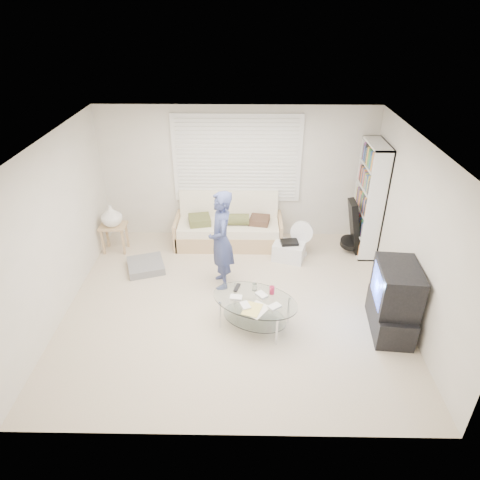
{
  "coord_description": "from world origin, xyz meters",
  "views": [
    {
      "loc": [
        0.18,
        -5.19,
        4.11
      ],
      "look_at": [
        0.09,
        0.3,
        0.96
      ],
      "focal_mm": 32.0,
      "sensor_mm": 36.0,
      "label": 1
    }
  ],
  "objects_px": {
    "coffee_table": "(255,305)",
    "futon_sofa": "(229,228)",
    "bookshelf": "(369,199)",
    "tv_unit": "(394,300)"
  },
  "relations": [
    {
      "from": "futon_sofa",
      "to": "tv_unit",
      "type": "height_order",
      "value": "tv_unit"
    },
    {
      "from": "bookshelf",
      "to": "tv_unit",
      "type": "bearing_deg",
      "value": -93.27
    },
    {
      "from": "tv_unit",
      "to": "coffee_table",
      "type": "bearing_deg",
      "value": 178.78
    },
    {
      "from": "tv_unit",
      "to": "futon_sofa",
      "type": "bearing_deg",
      "value": 134.59
    },
    {
      "from": "tv_unit",
      "to": "coffee_table",
      "type": "distance_m",
      "value": 1.9
    },
    {
      "from": "coffee_table",
      "to": "bookshelf",
      "type": "bearing_deg",
      "value": 46.87
    },
    {
      "from": "futon_sofa",
      "to": "bookshelf",
      "type": "relative_size",
      "value": 0.98
    },
    {
      "from": "tv_unit",
      "to": "coffee_table",
      "type": "relative_size",
      "value": 0.72
    },
    {
      "from": "coffee_table",
      "to": "futon_sofa",
      "type": "bearing_deg",
      "value": 101.09
    },
    {
      "from": "tv_unit",
      "to": "bookshelf",
      "type": "bearing_deg",
      "value": 86.73
    }
  ]
}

